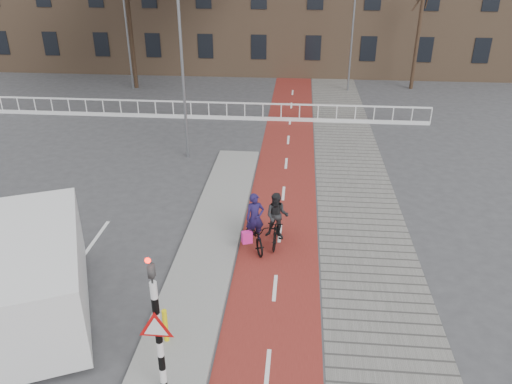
{
  "coord_description": "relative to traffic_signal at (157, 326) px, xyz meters",
  "views": [
    {
      "loc": [
        1.98,
        -9.36,
        8.59
      ],
      "look_at": [
        0.7,
        5.0,
        1.5
      ],
      "focal_mm": 35.0,
      "sensor_mm": 36.0,
      "label": 1
    }
  ],
  "objects": [
    {
      "name": "van",
      "position": [
        -3.79,
        2.5,
        -0.81
      ],
      "size": [
        4.06,
        5.63,
        2.25
      ],
      "rotation": [
        0.0,
        0.0,
        0.42
      ],
      "color": "silver",
      "rests_on": "ground"
    },
    {
      "name": "ground",
      "position": [
        0.6,
        2.02,
        -1.99
      ],
      "size": [
        120.0,
        120.0,
        0.0
      ],
      "primitive_type": "plane",
      "color": "#38383A",
      "rests_on": "ground"
    },
    {
      "name": "cyclist_near",
      "position": [
        1.34,
        6.11,
        -1.36
      ],
      "size": [
        1.2,
        1.86,
        1.85
      ],
      "rotation": [
        0.0,
        0.0,
        0.37
      ],
      "color": "black",
      "rests_on": "bike_lane"
    },
    {
      "name": "bike_lane",
      "position": [
        2.1,
        12.02,
        -1.98
      ],
      "size": [
        2.5,
        60.0,
        0.01
      ],
      "primitive_type": "cube",
      "color": "maroon",
      "rests_on": "ground"
    },
    {
      "name": "traffic_signal",
      "position": [
        0.0,
        0.0,
        0.0
      ],
      "size": [
        0.8,
        0.8,
        3.68
      ],
      "color": "black",
      "rests_on": "curb_island"
    },
    {
      "name": "tree_right",
      "position": [
        10.04,
        26.8,
        1.67
      ],
      "size": [
        0.24,
        0.24,
        7.31
      ],
      "primitive_type": "cylinder",
      "color": "black",
      "rests_on": "ground"
    },
    {
      "name": "railing",
      "position": [
        -4.4,
        19.02,
        -1.68
      ],
      "size": [
        28.0,
        0.1,
        0.99
      ],
      "color": "silver",
      "rests_on": "ground"
    },
    {
      "name": "tree_mid",
      "position": [
        -8.53,
        25.44,
        2.19
      ],
      "size": [
        0.27,
        0.27,
        8.37
      ],
      "primitive_type": "cylinder",
      "color": "black",
      "rests_on": "ground"
    },
    {
      "name": "sidewalk",
      "position": [
        4.9,
        12.02,
        -1.98
      ],
      "size": [
        3.0,
        60.0,
        0.01
      ],
      "primitive_type": "cube",
      "color": "slate",
      "rests_on": "ground"
    },
    {
      "name": "bollard",
      "position": [
        -0.37,
        1.6,
        -1.42
      ],
      "size": [
        0.12,
        0.12,
        0.89
      ],
      "primitive_type": "cylinder",
      "color": "yellow",
      "rests_on": "curb_island"
    },
    {
      "name": "streetlight_left",
      "position": [
        -8.67,
        25.14,
        2.08
      ],
      "size": [
        0.12,
        0.12,
        8.13
      ],
      "primitive_type": "cylinder",
      "color": "slate",
      "rests_on": "ground"
    },
    {
      "name": "cyclist_far",
      "position": [
        2.02,
        6.38,
        -1.25
      ],
      "size": [
        0.79,
        1.65,
        1.77
      ],
      "rotation": [
        0.0,
        0.0,
        -0.09
      ],
      "color": "black",
      "rests_on": "bike_lane"
    },
    {
      "name": "streetlight_near",
      "position": [
        -2.38,
        13.41,
        2.4
      ],
      "size": [
        0.12,
        0.12,
        8.78
      ],
      "primitive_type": "cylinder",
      "color": "slate",
      "rests_on": "ground"
    },
    {
      "name": "streetlight_right",
      "position": [
        5.75,
        25.92,
        2.41
      ],
      "size": [
        0.12,
        0.12,
        8.79
      ],
      "primitive_type": "cylinder",
      "color": "slate",
      "rests_on": "ground"
    },
    {
      "name": "curb_island",
      "position": [
        -0.1,
        6.02,
        -1.93
      ],
      "size": [
        1.8,
        16.0,
        0.12
      ],
      "primitive_type": "cube",
      "color": "gray",
      "rests_on": "ground"
    }
  ]
}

